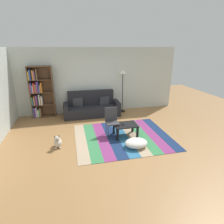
# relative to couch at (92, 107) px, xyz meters

# --- Properties ---
(ground_plane) EXTENTS (14.00, 14.00, 0.00)m
(ground_plane) POSITION_rel_couch_xyz_m (0.40, -2.02, -0.34)
(ground_plane) COLOR #9E7042
(back_wall) EXTENTS (6.80, 0.10, 2.70)m
(back_wall) POSITION_rel_couch_xyz_m (0.40, 0.53, 1.01)
(back_wall) COLOR silver
(back_wall) RESTS_ON ground_plane
(rug) EXTENTS (2.95, 2.46, 0.01)m
(rug) POSITION_rel_couch_xyz_m (0.69, -2.20, -0.33)
(rug) COLOR tan
(rug) RESTS_ON ground_plane
(couch) EXTENTS (2.26, 0.80, 1.00)m
(couch) POSITION_rel_couch_xyz_m (0.00, 0.00, 0.00)
(couch) COLOR black
(couch) RESTS_ON ground_plane
(bookshelf) EXTENTS (0.90, 0.28, 2.03)m
(bookshelf) POSITION_rel_couch_xyz_m (-2.03, 0.28, 0.65)
(bookshelf) COLOR brown
(bookshelf) RESTS_ON ground_plane
(coffee_table) EXTENTS (0.73, 0.54, 0.39)m
(coffee_table) POSITION_rel_couch_xyz_m (0.80, -2.15, -0.01)
(coffee_table) COLOR black
(coffee_table) RESTS_ON rug
(pouf) EXTENTS (0.65, 0.51, 0.23)m
(pouf) POSITION_rel_couch_xyz_m (0.89, -2.89, -0.21)
(pouf) COLOR white
(pouf) RESTS_ON rug
(dog) EXTENTS (0.22, 0.35, 0.40)m
(dog) POSITION_rel_couch_xyz_m (-1.28, -2.38, -0.18)
(dog) COLOR beige
(dog) RESTS_ON ground_plane
(standing_lamp) EXTENTS (0.32, 0.32, 1.81)m
(standing_lamp) POSITION_rel_couch_xyz_m (1.36, 0.16, 1.17)
(standing_lamp) COLOR black
(standing_lamp) RESTS_ON ground_plane
(tv_remote) EXTENTS (0.05, 0.15, 0.02)m
(tv_remote) POSITION_rel_couch_xyz_m (0.71, -2.15, 0.07)
(tv_remote) COLOR black
(tv_remote) RESTS_ON coffee_table
(folding_chair) EXTENTS (0.40, 0.40, 0.90)m
(folding_chair) POSITION_rel_couch_xyz_m (0.40, -1.94, 0.20)
(folding_chair) COLOR #38383D
(folding_chair) RESTS_ON ground_plane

